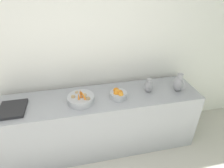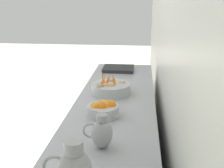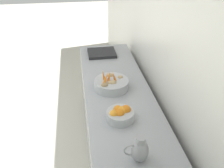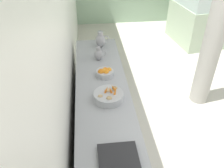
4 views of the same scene
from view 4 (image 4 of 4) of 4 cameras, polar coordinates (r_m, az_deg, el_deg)
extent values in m
plane|color=beige|center=(3.67, 23.51, -12.75)|extent=(15.18, 15.18, 0.00)
cube|color=white|center=(3.02, -11.81, 14.09)|extent=(0.10, 8.26, 3.00)
cube|color=#9EA0A5|center=(3.14, -2.20, -7.18)|extent=(0.63, 2.67, 0.87)
cylinder|color=#ADAFB5|center=(2.65, -0.83, -2.95)|extent=(0.33, 0.33, 0.09)
torus|color=#ADAFB5|center=(2.67, -0.83, -3.59)|extent=(0.19, 0.19, 0.01)
cone|color=orange|center=(2.63, 0.39, -0.96)|extent=(0.09, 0.09, 0.13)
cone|color=orange|center=(2.58, 0.77, -1.75)|extent=(0.06, 0.04, 0.13)
cone|color=orange|center=(2.60, -0.33, -1.54)|extent=(0.08, 0.07, 0.12)
cone|color=orange|center=(2.60, -1.42, -1.51)|extent=(0.07, 0.06, 0.12)
ellipsoid|color=tan|center=(2.66, -1.10, -1.55)|extent=(0.07, 0.06, 0.05)
ellipsoid|color=#9E7F56|center=(2.69, 0.61, -0.99)|extent=(0.06, 0.06, 0.05)
ellipsoid|color=tan|center=(2.66, -0.41, -1.62)|extent=(0.05, 0.04, 0.04)
ellipsoid|color=tan|center=(2.55, -0.67, -3.42)|extent=(0.06, 0.05, 0.05)
ellipsoid|color=tan|center=(2.58, -2.80, -2.95)|extent=(0.05, 0.05, 0.04)
cylinder|color=#ADAFB5|center=(3.04, -1.72, 2.55)|extent=(0.22, 0.22, 0.08)
sphere|color=orange|center=(3.04, -1.61, 3.32)|extent=(0.08, 0.08, 0.08)
sphere|color=orange|center=(2.99, -1.42, 2.80)|extent=(0.07, 0.07, 0.07)
sphere|color=orange|center=(3.00, -2.63, 2.90)|extent=(0.08, 0.08, 0.08)
sphere|color=orange|center=(3.04, -0.73, 3.35)|extent=(0.07, 0.07, 0.07)
sphere|color=orange|center=(3.01, -1.96, 3.03)|extent=(0.08, 0.08, 0.08)
ellipsoid|color=#939399|center=(3.74, -2.79, 10.31)|extent=(0.15, 0.15, 0.21)
cylinder|color=#939399|center=(3.69, -2.84, 12.01)|extent=(0.08, 0.08, 0.06)
torus|color=#939399|center=(3.74, -1.52, 10.66)|extent=(0.11, 0.01, 0.11)
ellipsoid|color=#939399|center=(3.38, -3.25, 7.02)|extent=(0.12, 0.12, 0.16)
cylinder|color=#939399|center=(3.34, -3.30, 8.44)|extent=(0.06, 0.06, 0.04)
torus|color=#939399|center=(3.38, -2.16, 7.32)|extent=(0.09, 0.01, 0.09)
cube|color=#232326|center=(2.10, 1.50, -17.14)|extent=(0.34, 0.30, 0.04)
cube|color=#ADC1A3|center=(6.26, 20.36, 13.47)|extent=(1.32, 1.37, 0.89)
cylinder|color=#9E9B93|center=(3.65, 24.56, 15.45)|extent=(0.29, 0.29, 3.00)
camera|label=1|loc=(2.97, 43.21, 21.55)|focal=30.09mm
camera|label=2|loc=(4.48, -7.72, 23.83)|focal=46.41mm
camera|label=3|loc=(4.12, 0.54, 29.53)|focal=39.53mm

